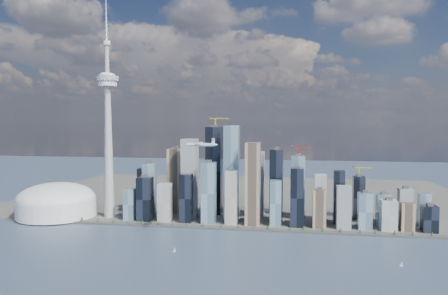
% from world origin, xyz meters
% --- Properties ---
extents(ground, '(4000.00, 4000.00, 0.00)m').
position_xyz_m(ground, '(0.00, 0.00, 0.00)').
color(ground, '#334159').
rests_on(ground, ground).
extents(seawall, '(1100.00, 22.00, 4.00)m').
position_xyz_m(seawall, '(0.00, 250.00, 2.00)').
color(seawall, '#383838').
rests_on(seawall, ground).
extents(land, '(1400.00, 900.00, 3.00)m').
position_xyz_m(land, '(0.00, 700.00, 1.50)').
color(land, '#4C4C47').
rests_on(land, ground).
extents(shoreline_trees, '(960.53, 7.20, 8.80)m').
position_xyz_m(shoreline_trees, '(0.00, 250.00, 8.78)').
color(shoreline_trees, '#3F2D1E').
rests_on(shoreline_trees, seawall).
extents(skyscraper_cluster, '(736.00, 142.00, 255.64)m').
position_xyz_m(skyscraper_cluster, '(59.62, 336.82, 79.28)').
color(skyscraper_cluster, black).
rests_on(skyscraper_cluster, land).
extents(needle_tower, '(56.00, 56.00, 550.50)m').
position_xyz_m(needle_tower, '(-300.00, 310.00, 235.84)').
color(needle_tower, '#9C9C97').
rests_on(needle_tower, land).
extents(dome_stadium, '(200.00, 200.00, 86.00)m').
position_xyz_m(dome_stadium, '(-440.00, 300.00, 39.44)').
color(dome_stadium, silver).
rests_on(dome_stadium, land).
extents(airplane, '(69.76, 61.73, 17.00)m').
position_xyz_m(airplane, '(-25.11, 155.59, 200.89)').
color(airplane, white).
rests_on(airplane, ground).
extents(sailboat_west, '(7.86, 2.83, 10.86)m').
position_xyz_m(sailboat_west, '(-56.49, 62.09, 3.48)').
color(sailboat_west, white).
rests_on(sailboat_west, ground).
extents(sailboat_east, '(6.39, 2.29, 8.83)m').
position_xyz_m(sailboat_east, '(351.94, 50.06, 2.83)').
color(sailboat_east, white).
rests_on(sailboat_east, ground).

